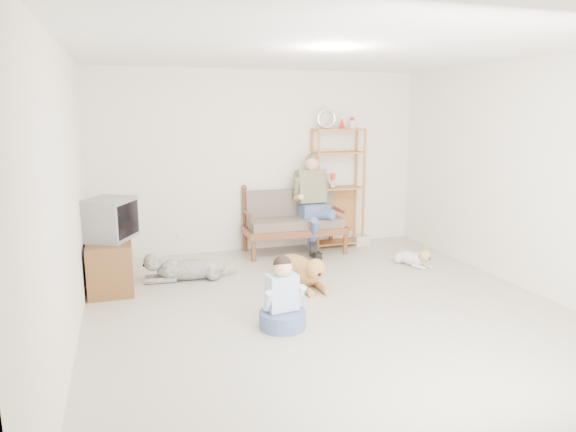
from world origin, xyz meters
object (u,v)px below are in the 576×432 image
object	(u,v)px
loveseat	(293,220)
etagere	(338,187)
golden_retriever	(302,270)
tv_stand	(110,264)

from	to	relation	value
loveseat	etagere	distance (m)	0.91
golden_retriever	etagere	bearing A→B (deg)	50.89
loveseat	tv_stand	world-z (taller)	loveseat
tv_stand	golden_retriever	size ratio (longest dim) A/B	0.66
loveseat	golden_retriever	bearing A→B (deg)	-102.62
loveseat	golden_retriever	size ratio (longest dim) A/B	1.11
loveseat	tv_stand	distance (m)	2.79
loveseat	golden_retriever	world-z (taller)	loveseat
tv_stand	golden_retriever	bearing A→B (deg)	-12.49
loveseat	etagere	size ratio (longest dim) A/B	0.71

